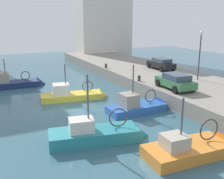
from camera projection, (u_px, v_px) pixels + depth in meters
The scene contains 13 objects.
water_surface at pixel (74, 109), 21.35m from camera, with size 80.00×80.00×0.00m, color #386070.
quay_wall at pixel (185, 87), 25.98m from camera, with size 9.00×56.00×1.20m, color gray.
fishing_boat_yellow at pixel (75, 97), 24.04m from camera, with size 6.43×2.72×4.07m.
fishing_boat_orange at pixel (194, 153), 14.10m from camera, with size 5.60×2.51×4.25m.
fishing_boat_navy at pixel (13, 86), 28.20m from camera, with size 6.91×2.31×3.99m.
fishing_boat_blue at pixel (141, 109), 20.83m from camera, with size 5.54×2.17×4.64m.
fishing_boat_teal at pixel (100, 139), 15.72m from camera, with size 6.32×2.90×4.91m.
parked_car_green at pixel (175, 81), 22.67m from camera, with size 2.24×4.03×1.36m.
parked_car_black at pixel (161, 64), 31.74m from camera, with size 1.99×4.23×1.38m.
mooring_bollard_mid at pixel (139, 78), 25.77m from camera, with size 0.28×0.28×0.55m, color #2D2D33.
mooring_bollard_north at pixel (106, 66), 32.75m from camera, with size 0.28×0.28×0.55m, color #2D2D33.
quay_streetlamp at pixel (200, 47), 25.59m from camera, with size 0.36×0.36×4.83m.
waterfront_building_central at pixel (102, 11), 49.46m from camera, with size 10.15×6.99×17.43m.
Camera 1 is at (-5.91, -19.58, 7.03)m, focal length 41.92 mm.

